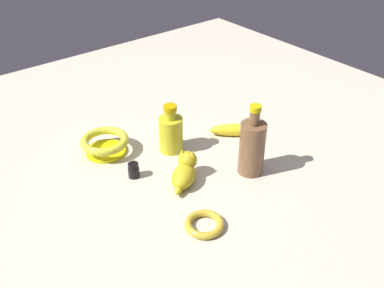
# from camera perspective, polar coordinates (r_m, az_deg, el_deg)

# --- Properties ---
(ground) EXTENTS (2.00, 2.00, 0.00)m
(ground) POSITION_cam_1_polar(r_m,az_deg,el_deg) (1.32, -0.00, -2.69)
(ground) COLOR #BCB29E
(cat_figurine) EXTENTS (0.11, 0.12, 0.09)m
(cat_figurine) POSITION_cam_1_polar(r_m,az_deg,el_deg) (1.24, -0.95, -3.49)
(cat_figurine) COLOR gold
(cat_figurine) RESTS_ON ground
(banana) EXTENTS (0.14, 0.17, 0.04)m
(banana) POSITION_cam_1_polar(r_m,az_deg,el_deg) (1.46, 5.74, 1.86)
(banana) COLOR yellow
(banana) RESTS_ON ground
(bottle_short) EXTENTS (0.07, 0.07, 0.16)m
(bottle_short) POSITION_cam_1_polar(r_m,az_deg,el_deg) (1.36, -2.63, 1.59)
(bottle_short) COLOR gold
(bottle_short) RESTS_ON ground
(nail_polish_jar) EXTENTS (0.03, 0.03, 0.05)m
(nail_polish_jar) POSITION_cam_1_polar(r_m,az_deg,el_deg) (1.27, -7.61, -3.39)
(nail_polish_jar) COLOR black
(nail_polish_jar) RESTS_ON ground
(bangle) EXTENTS (0.10, 0.10, 0.02)m
(bangle) POSITION_cam_1_polar(r_m,az_deg,el_deg) (1.11, 1.62, -10.38)
(bangle) COLOR gold
(bangle) RESTS_ON ground
(bowl) EXTENTS (0.15, 0.15, 0.06)m
(bowl) POSITION_cam_1_polar(r_m,az_deg,el_deg) (1.38, -11.25, 0.12)
(bowl) COLOR yellow
(bowl) RESTS_ON ground
(bottle_tall) EXTENTS (0.07, 0.07, 0.22)m
(bottle_tall) POSITION_cam_1_polar(r_m,az_deg,el_deg) (1.26, 7.82, -0.35)
(bottle_tall) COLOR brown
(bottle_tall) RESTS_ON ground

